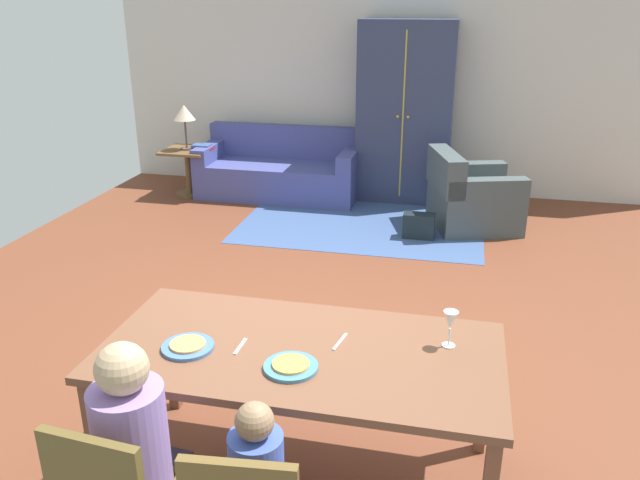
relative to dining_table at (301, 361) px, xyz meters
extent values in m
cube|color=brown|center=(-0.30, 1.94, -0.70)|extent=(6.83, 6.80, 0.02)
cube|color=silver|center=(-0.30, 5.39, 0.66)|extent=(6.83, 0.10, 2.70)
cube|color=brown|center=(0.00, 0.00, 0.05)|extent=(1.91, 0.94, 0.04)
cube|color=brown|center=(-0.90, -0.41, -0.33)|extent=(0.06, 0.06, 0.72)
cube|color=brown|center=(-0.90, 0.41, -0.33)|extent=(0.06, 0.06, 0.72)
cube|color=brown|center=(0.90, 0.41, -0.33)|extent=(0.06, 0.06, 0.72)
cylinder|color=#446EAA|center=(-0.53, -0.12, 0.08)|extent=(0.25, 0.25, 0.02)
cylinder|color=#DF9850|center=(-0.53, -0.12, 0.09)|extent=(0.17, 0.17, 0.01)
cylinder|color=teal|center=(0.00, -0.18, 0.08)|extent=(0.25, 0.25, 0.02)
cylinder|color=gold|center=(0.00, -0.18, 0.09)|extent=(0.17, 0.17, 0.01)
cylinder|color=silver|center=(0.69, 0.18, 0.07)|extent=(0.06, 0.06, 0.01)
cylinder|color=silver|center=(0.69, 0.18, 0.12)|extent=(0.01, 0.01, 0.09)
cone|color=silver|center=(0.69, 0.18, 0.21)|extent=(0.07, 0.07, 0.09)
cube|color=silver|center=(-0.29, -0.05, 0.07)|extent=(0.02, 0.15, 0.01)
cube|color=silver|center=(0.17, 0.10, 0.07)|extent=(0.05, 0.17, 0.01)
cylinder|color=#9274C0|center=(-0.53, -0.69, -0.01)|extent=(0.30, 0.30, 0.46)
sphere|color=tan|center=(-0.53, -0.69, 0.31)|extent=(0.21, 0.21, 0.21)
cylinder|color=#4059C1|center=(0.00, -0.69, -0.08)|extent=(0.22, 0.22, 0.33)
sphere|color=#927354|center=(0.00, -0.69, 0.16)|extent=(0.15, 0.15, 0.15)
cube|color=#3A5384|center=(-0.33, 3.94, -0.69)|extent=(2.60, 1.80, 0.01)
cube|color=#444A8E|center=(-1.50, 4.74, -0.48)|extent=(1.95, 0.84, 0.42)
cube|color=#444A8E|center=(-1.50, 5.08, -0.07)|extent=(1.95, 0.20, 0.40)
cube|color=#444A8E|center=(-2.39, 4.74, -0.17)|extent=(0.18, 0.84, 0.20)
cube|color=#444A8E|center=(-0.62, 4.74, -0.17)|extent=(0.18, 0.84, 0.20)
cube|color=#414C4E|center=(0.86, 4.14, -0.48)|extent=(1.06, 1.06, 0.42)
cube|color=#414C4E|center=(0.54, 4.03, -0.07)|extent=(0.44, 0.87, 0.40)
cube|color=#414C4E|center=(0.96, 3.82, -0.17)|extent=(0.86, 0.42, 0.20)
cube|color=#414C4E|center=(0.76, 4.46, -0.17)|extent=(0.86, 0.42, 0.20)
cube|color=#2E3756|center=(0.00, 5.00, 0.36)|extent=(1.10, 0.56, 2.10)
cube|color=gold|center=(0.00, 4.72, 0.36)|extent=(0.02, 0.01, 1.89)
sphere|color=gold|center=(-0.06, 4.71, 0.36)|extent=(0.04, 0.04, 0.04)
sphere|color=gold|center=(0.06, 4.71, 0.36)|extent=(0.04, 0.04, 0.04)
cube|color=brown|center=(-2.61, 4.54, -0.13)|extent=(0.56, 0.56, 0.03)
cylinder|color=brown|center=(-2.61, 4.54, -0.42)|extent=(0.08, 0.08, 0.55)
cylinder|color=brown|center=(-2.61, 4.54, -0.68)|extent=(0.36, 0.36, 0.03)
cylinder|color=brown|center=(-2.61, 4.54, -0.10)|extent=(0.16, 0.16, 0.02)
cylinder|color=brown|center=(-2.61, 4.54, 0.08)|extent=(0.02, 0.02, 0.34)
cone|color=beige|center=(-2.61, 4.54, 0.34)|extent=(0.26, 0.26, 0.18)
cube|color=maroon|center=(-2.40, 4.58, -0.10)|extent=(0.22, 0.16, 0.03)
cube|color=#36518B|center=(-2.43, 4.59, -0.07)|extent=(0.22, 0.16, 0.03)
cube|color=black|center=(0.31, 3.64, -0.56)|extent=(0.32, 0.16, 0.26)
camera|label=1|loc=(0.67, -2.55, 1.64)|focal=35.52mm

